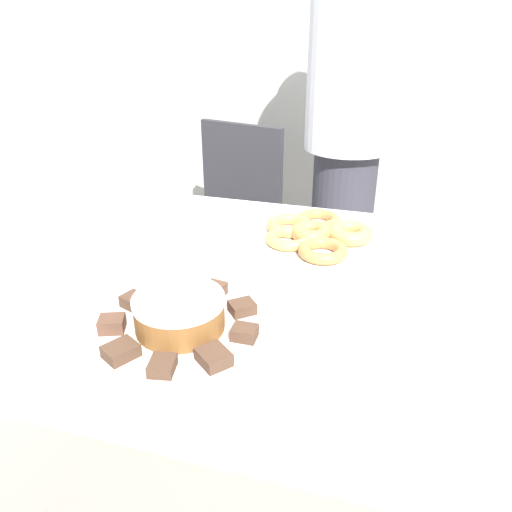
{
  "coord_description": "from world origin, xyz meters",
  "views": [
    {
      "loc": [
        0.29,
        -0.96,
        1.32
      ],
      "look_at": [
        0.01,
        0.0,
        0.82
      ],
      "focal_mm": 35.0,
      "sensor_mm": 36.0,
      "label": 1
    }
  ],
  "objects_px": {
    "plate_cake": "(181,329)",
    "napkin": "(65,279)",
    "person_standing": "(348,135)",
    "frosted_cake": "(179,312)",
    "office_chair_left": "(225,236)",
    "plate_donuts": "(310,240)"
  },
  "relations": [
    {
      "from": "napkin",
      "to": "plate_donuts",
      "type": "bearing_deg",
      "value": 36.06
    },
    {
      "from": "office_chair_left",
      "to": "napkin",
      "type": "relative_size",
      "value": 5.75
    },
    {
      "from": "person_standing",
      "to": "frosted_cake",
      "type": "height_order",
      "value": "person_standing"
    },
    {
      "from": "person_standing",
      "to": "office_chair_left",
      "type": "height_order",
      "value": "person_standing"
    },
    {
      "from": "person_standing",
      "to": "plate_cake",
      "type": "distance_m",
      "value": 1.21
    },
    {
      "from": "frosted_cake",
      "to": "plate_cake",
      "type": "bearing_deg",
      "value": -104.04
    },
    {
      "from": "plate_cake",
      "to": "frosted_cake",
      "type": "relative_size",
      "value": 1.97
    },
    {
      "from": "office_chair_left",
      "to": "napkin",
      "type": "bearing_deg",
      "value": -76.63
    },
    {
      "from": "person_standing",
      "to": "frosted_cake",
      "type": "relative_size",
      "value": 9.65
    },
    {
      "from": "plate_donuts",
      "to": "person_standing",
      "type": "bearing_deg",
      "value": 89.55
    },
    {
      "from": "plate_cake",
      "to": "napkin",
      "type": "relative_size",
      "value": 2.23
    },
    {
      "from": "frosted_cake",
      "to": "office_chair_left",
      "type": "bearing_deg",
      "value": 105.78
    },
    {
      "from": "office_chair_left",
      "to": "plate_cake",
      "type": "bearing_deg",
      "value": -60.72
    },
    {
      "from": "plate_cake",
      "to": "frosted_cake",
      "type": "distance_m",
      "value": 0.04
    },
    {
      "from": "person_standing",
      "to": "napkin",
      "type": "height_order",
      "value": "person_standing"
    },
    {
      "from": "person_standing",
      "to": "office_chair_left",
      "type": "xyz_separation_m",
      "value": [
        -0.5,
        -0.01,
        -0.47
      ]
    },
    {
      "from": "office_chair_left",
      "to": "frosted_cake",
      "type": "bearing_deg",
      "value": -60.72
    },
    {
      "from": "office_chair_left",
      "to": "frosted_cake",
      "type": "height_order",
      "value": "office_chair_left"
    },
    {
      "from": "office_chair_left",
      "to": "plate_donuts",
      "type": "height_order",
      "value": "office_chair_left"
    },
    {
      "from": "person_standing",
      "to": "plate_cake",
      "type": "bearing_deg",
      "value": -98.04
    },
    {
      "from": "frosted_cake",
      "to": "napkin",
      "type": "relative_size",
      "value": 1.13
    },
    {
      "from": "frosted_cake",
      "to": "napkin",
      "type": "bearing_deg",
      "value": 161.66
    }
  ]
}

